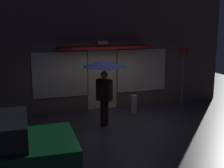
% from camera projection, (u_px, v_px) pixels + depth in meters
% --- Properties ---
extents(ground_plane, '(18.00, 18.00, 0.00)m').
position_uv_depth(ground_plane, '(122.00, 127.00, 9.51)').
color(ground_plane, '#38353A').
extents(building_facade, '(9.85, 1.00, 4.01)m').
position_uv_depth(building_facade, '(101.00, 55.00, 11.28)').
color(building_facade, brown).
rests_on(building_facade, ground).
extents(person_with_umbrella, '(1.28, 1.28, 2.07)m').
position_uv_depth(person_with_umbrella, '(104.00, 72.00, 9.27)').
color(person_with_umbrella, black).
rests_on(person_with_umbrella, ground).
extents(street_sign_post, '(0.40, 0.07, 2.36)m').
position_uv_depth(street_sign_post, '(183.00, 72.00, 11.53)').
color(street_sign_post, '#595B60').
rests_on(street_sign_post, ground).
extents(sidewalk_bollard, '(0.22, 0.22, 0.63)m').
position_uv_depth(sidewalk_bollard, '(134.00, 104.00, 10.93)').
color(sidewalk_bollard, '#B2A899').
rests_on(sidewalk_bollard, ground).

